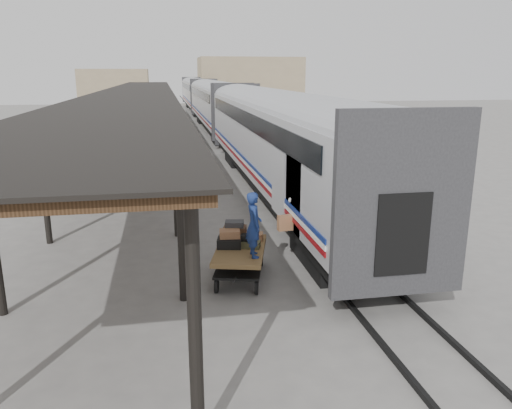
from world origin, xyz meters
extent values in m
plane|color=slate|center=(0.00, 0.00, 0.00)|extent=(160.00, 160.00, 0.00)
cube|color=silver|center=(3.20, 8.00, 2.60)|extent=(3.00, 24.00, 2.90)
cube|color=#28282B|center=(3.20, -3.90, 2.60)|extent=(3.04, 0.22, 3.50)
cube|color=black|center=(1.68, 8.00, 3.50)|extent=(0.04, 22.08, 0.65)
cube|color=black|center=(3.20, 8.00, 0.90)|extent=(2.55, 23.04, 0.50)
cube|color=silver|center=(3.20, 34.00, 2.60)|extent=(3.00, 24.00, 2.90)
cube|color=#28282B|center=(3.20, 22.10, 2.60)|extent=(3.04, 0.22, 3.50)
cube|color=black|center=(1.68, 34.00, 3.50)|extent=(0.04, 22.08, 0.65)
cube|color=black|center=(3.20, 34.00, 0.90)|extent=(2.55, 23.04, 0.50)
cube|color=silver|center=(3.20, 60.00, 2.60)|extent=(3.00, 24.00, 2.90)
cube|color=#28282B|center=(3.20, 48.10, 2.60)|extent=(3.04, 0.22, 3.50)
cube|color=black|center=(1.68, 60.00, 3.50)|extent=(0.04, 22.08, 0.65)
cube|color=black|center=(3.20, 60.00, 0.90)|extent=(2.55, 23.04, 0.50)
cube|color=black|center=(1.95, -0.50, 2.15)|extent=(0.50, 1.70, 2.00)
imported|color=silver|center=(1.95, -0.50, 2.01)|extent=(0.72, 0.89, 1.72)
cube|color=#966340|center=(1.55, -0.65, 1.40)|extent=(0.57, 0.25, 0.42)
cube|color=#422B19|center=(-3.40, 24.00, 4.00)|extent=(4.60, 64.00, 0.18)
cube|color=black|center=(-3.40, 24.00, 4.12)|extent=(4.90, 64.30, 0.06)
cylinder|color=black|center=(-5.45, 24.00, 2.00)|extent=(0.20, 0.20, 4.00)
cylinder|color=black|center=(-5.45, 55.00, 2.00)|extent=(0.20, 0.20, 4.00)
cylinder|color=black|center=(-1.35, -7.00, 2.00)|extent=(0.20, 0.20, 4.00)
cylinder|color=black|center=(-1.35, 24.00, 2.00)|extent=(0.20, 0.20, 4.00)
cylinder|color=black|center=(-1.35, 55.00, 2.00)|extent=(0.20, 0.20, 4.00)
cube|color=black|center=(2.48, 34.00, 0.06)|extent=(0.10, 150.00, 0.12)
cube|color=black|center=(3.92, 34.00, 0.06)|extent=(0.10, 150.00, 0.12)
cube|color=tan|center=(14.00, 78.00, 4.00)|extent=(18.00, 10.00, 8.00)
cube|color=tan|center=(-10.00, 82.00, 3.00)|extent=(12.00, 8.00, 6.00)
cube|color=brown|center=(0.20, -0.95, 0.80)|extent=(1.82, 2.64, 0.12)
cube|color=black|center=(0.20, -0.95, 0.45)|extent=(1.70, 2.52, 0.06)
cylinder|color=black|center=(-0.53, -1.74, 0.20)|extent=(0.18, 0.41, 0.40)
cylinder|color=black|center=(0.44, -1.99, 0.20)|extent=(0.18, 0.41, 0.40)
cylinder|color=black|center=(-0.04, 0.10, 0.20)|extent=(0.18, 0.41, 0.40)
cylinder|color=black|center=(0.92, -0.16, 0.20)|extent=(0.18, 0.41, 0.40)
cube|color=#313133|center=(0.06, -0.33, 0.97)|extent=(0.75, 0.62, 0.22)
cube|color=#966340|center=(0.66, -0.33, 0.96)|extent=(0.60, 0.49, 0.19)
cube|color=black|center=(-0.08, -0.84, 0.99)|extent=(0.71, 0.56, 0.25)
cube|color=#46462A|center=(0.48, -0.95, 0.95)|extent=(0.57, 0.48, 0.17)
cube|color=#503320|center=(0.13, -0.42, 1.19)|extent=(0.70, 0.59, 0.22)
cube|color=#966340|center=(-0.05, -0.77, 1.21)|extent=(0.57, 0.43, 0.21)
cube|color=#313133|center=(0.12, -0.44, 1.37)|extent=(0.56, 0.44, 0.18)
cube|color=black|center=(0.43, -0.87, 1.11)|extent=(0.50, 0.46, 0.15)
cube|color=maroon|center=(-1.52, 20.83, 0.53)|extent=(1.31, 1.66, 0.87)
cube|color=maroon|center=(-1.65, 21.19, 1.11)|extent=(0.97, 0.82, 0.34)
cylinder|color=black|center=(-1.71, 20.19, 0.17)|extent=(0.23, 0.37, 0.35)
cylinder|color=black|center=(-0.98, 20.45, 0.17)|extent=(0.23, 0.37, 0.35)
cylinder|color=black|center=(-2.06, 21.20, 0.17)|extent=(0.23, 0.37, 0.35)
cylinder|color=black|center=(-1.33, 21.46, 0.17)|extent=(0.23, 0.37, 0.35)
imported|color=navy|center=(0.45, -1.60, 1.69)|extent=(0.41, 0.62, 1.66)
imported|color=black|center=(-3.14, 11.10, 0.87)|extent=(1.07, 0.55, 1.74)
camera|label=1|loc=(-1.65, -13.26, 5.34)|focal=35.00mm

